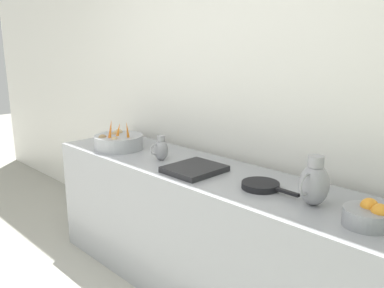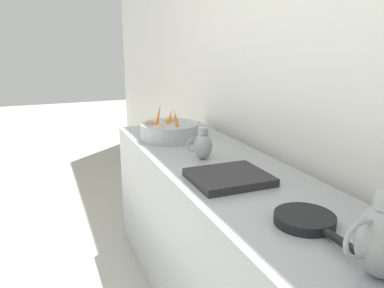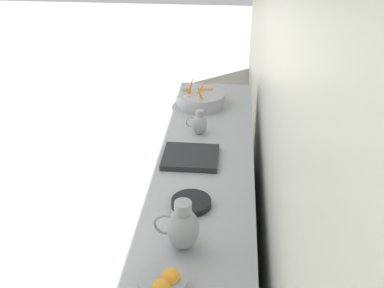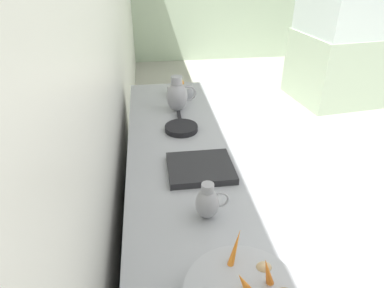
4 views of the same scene
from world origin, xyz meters
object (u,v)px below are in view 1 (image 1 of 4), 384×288
Objects in this scene: skillet_on_counter at (261,185)px; metal_pitcher_short at (161,149)px; vegetable_colander at (119,142)px; orange_bowl at (368,215)px; metal_pitcher_tall at (314,183)px.

metal_pitcher_short is at bearing -88.20° from skillet_on_counter.
vegetable_colander reaches higher than orange_bowl.
metal_pitcher_short is (-0.03, 0.47, 0.02)m from vegetable_colander.
vegetable_colander is 1.82× the size of orange_bowl.
skillet_on_counter is at bearing -91.40° from metal_pitcher_tall.
metal_pitcher_tall reaches higher than orange_bowl.
vegetable_colander reaches higher than metal_pitcher_short.
vegetable_colander is at bearing -87.52° from skillet_on_counter.
metal_pitcher_tall is (-0.05, 1.61, 0.06)m from vegetable_colander.
metal_pitcher_tall is (-0.05, -0.29, 0.06)m from orange_bowl.
metal_pitcher_short is (0.02, -1.14, -0.04)m from metal_pitcher_tall.
metal_pitcher_short is at bearing 93.68° from vegetable_colander.
orange_bowl is 1.19× the size of metal_pitcher_short.
skillet_on_counter is (-0.03, 0.83, -0.06)m from metal_pitcher_short.
vegetable_colander is 1.07× the size of skillet_on_counter.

